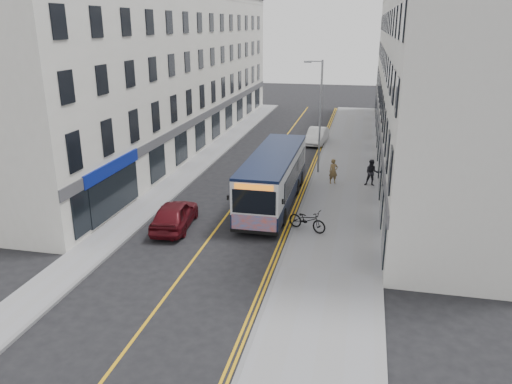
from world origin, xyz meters
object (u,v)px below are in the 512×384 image
at_px(car_maroon, 175,214).
at_px(bicycle, 307,220).
at_px(city_bus, 274,177).
at_px(pedestrian_near, 333,171).
at_px(pedestrian_far, 372,173).
at_px(car_white, 317,136).
at_px(streetlamp, 319,113).

bearing_deg(car_maroon, bicycle, -178.13).
height_order(city_bus, bicycle, city_bus).
relative_size(pedestrian_near, car_maroon, 0.38).
distance_m(bicycle, car_maroon, 6.99).
bearing_deg(city_bus, pedestrian_far, 38.13).
distance_m(pedestrian_near, pedestrian_far, 2.50).
bearing_deg(pedestrian_near, pedestrian_far, -22.58).
height_order(city_bus, car_white, city_bus).
xyz_separation_m(streetlamp, car_maroon, (-6.36, -11.78, -3.63)).
height_order(pedestrian_far, car_maroon, pedestrian_far).
height_order(pedestrian_near, pedestrian_far, pedestrian_far).
bearing_deg(streetlamp, car_maroon, -118.37).
distance_m(bicycle, pedestrian_near, 8.43).
distance_m(city_bus, pedestrian_far, 7.35).
relative_size(streetlamp, bicycle, 3.69).
bearing_deg(bicycle, pedestrian_far, 3.20).
bearing_deg(car_white, pedestrian_near, -74.01).
bearing_deg(streetlamp, bicycle, -87.00).
bearing_deg(city_bus, car_maroon, -132.80).
distance_m(city_bus, pedestrian_near, 5.59).
relative_size(streetlamp, pedestrian_near, 4.80).
xyz_separation_m(streetlamp, city_bus, (-1.93, -6.99, -2.67)).
bearing_deg(pedestrian_near, car_white, 77.68).
relative_size(city_bus, bicycle, 4.97).
height_order(streetlamp, pedestrian_far, streetlamp).
distance_m(streetlamp, pedestrian_far, 5.67).
relative_size(streetlamp, car_white, 1.85).
bearing_deg(car_white, car_maroon, -99.12).
bearing_deg(streetlamp, car_white, 95.86).
height_order(bicycle, pedestrian_near, pedestrian_near).
distance_m(city_bus, car_white, 16.50).
relative_size(city_bus, pedestrian_far, 6.09).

